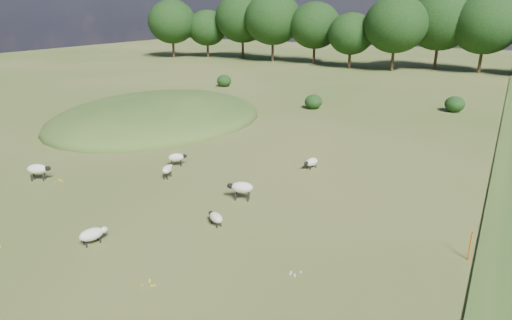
{
  "coord_description": "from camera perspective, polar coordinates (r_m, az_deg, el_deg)",
  "views": [
    {
      "loc": [
        13.72,
        -17.02,
        9.09
      ],
      "look_at": [
        2.0,
        4.0,
        1.0
      ],
      "focal_mm": 32.0,
      "sensor_mm": 36.0,
      "label": 1
    }
  ],
  "objects": [
    {
      "name": "sheep_3",
      "position": [
        25.84,
        -11.02,
        -1.15
      ],
      "size": [
        0.67,
        1.07,
        0.74
      ],
      "rotation": [
        0.0,
        0.0,
        1.85
      ],
      "color": "beige",
      "rests_on": "ground"
    },
    {
      "name": "sheep_5",
      "position": [
        22.47,
        -1.85,
        -3.45
      ],
      "size": [
        1.37,
        0.91,
        0.95
      ],
      "rotation": [
        0.0,
        0.0,
        3.49
      ],
      "color": "beige",
      "rests_on": "ground"
    },
    {
      "name": "shrubs",
      "position": [
        47.34,
        8.36,
        8.18
      ],
      "size": [
        27.71,
        8.25,
        1.44
      ],
      "color": "black",
      "rests_on": "ground"
    },
    {
      "name": "ground",
      "position": [
        40.51,
        8.62,
        5.4
      ],
      "size": [
        160.0,
        160.0,
        0.0
      ],
      "primitive_type": "plane",
      "color": "#385A1C",
      "rests_on": "ground"
    },
    {
      "name": "mound",
      "position": [
        39.83,
        -12.12,
        4.97
      ],
      "size": [
        16.0,
        20.0,
        4.0
      ],
      "primitive_type": "ellipsoid",
      "color": "#33561E",
      "rests_on": "ground"
    },
    {
      "name": "sheep_2",
      "position": [
        27.09,
        6.93,
        -0.27
      ],
      "size": [
        0.73,
        1.15,
        0.64
      ],
      "rotation": [
        0.0,
        0.0,
        4.41
      ],
      "color": "beige",
      "rests_on": "ground"
    },
    {
      "name": "sheep_0",
      "position": [
        20.14,
        -5.07,
        -7.15
      ],
      "size": [
        1.04,
        0.77,
        0.58
      ],
      "rotation": [
        0.0,
        0.0,
        2.68
      ],
      "color": "beige",
      "rests_on": "ground"
    },
    {
      "name": "sheep_6",
      "position": [
        27.69,
        -25.61,
        -1.04
      ],
      "size": [
        1.33,
        1.03,
        0.94
      ],
      "rotation": [
        0.0,
        0.0,
        0.52
      ],
      "color": "beige",
      "rests_on": "ground"
    },
    {
      "name": "sheep_1",
      "position": [
        19.68,
        -19.79,
        -8.72
      ],
      "size": [
        0.82,
        1.23,
        0.68
      ],
      "rotation": [
        0.0,
        0.0,
        1.22
      ],
      "color": "beige",
      "rests_on": "ground"
    },
    {
      "name": "sheep_4",
      "position": [
        27.65,
        -9.88,
        0.33
      ],
      "size": [
        1.04,
        1.02,
        0.8
      ],
      "rotation": [
        0.0,
        0.0,
        0.77
      ],
      "color": "beige",
      "rests_on": "ground"
    },
    {
      "name": "treeline",
      "position": [
        73.99,
        18.31,
        15.73
      ],
      "size": [
        96.28,
        14.66,
        11.7
      ],
      "color": "black",
      "rests_on": "ground"
    },
    {
      "name": "marker_post",
      "position": [
        19.13,
        25.2,
        -9.69
      ],
      "size": [
        0.06,
        0.06,
        1.2
      ],
      "primitive_type": "cylinder",
      "color": "#D8590C",
      "rests_on": "ground"
    }
  ]
}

